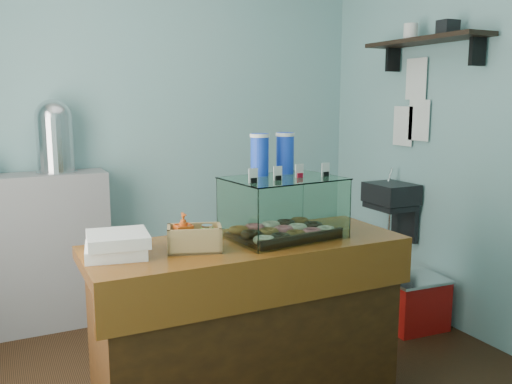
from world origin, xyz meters
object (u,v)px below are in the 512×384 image
display_case (281,204)px  red_cooler (415,303)px  counter (248,325)px  coffee_urn (54,134)px

display_case → red_cooler: (1.27, 0.35, -0.88)m
display_case → counter: bearing=-173.6°
counter → display_case: bearing=12.2°
display_case → red_cooler: size_ratio=1.38×
red_cooler → coffee_urn: bearing=155.0°
coffee_urn → red_cooler: size_ratio=1.15×
counter → coffee_urn: (-0.72, 1.59, 0.91)m
red_cooler → counter: bearing=-161.7°
coffee_urn → display_case: bearing=-59.0°
counter → display_case: 0.65m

